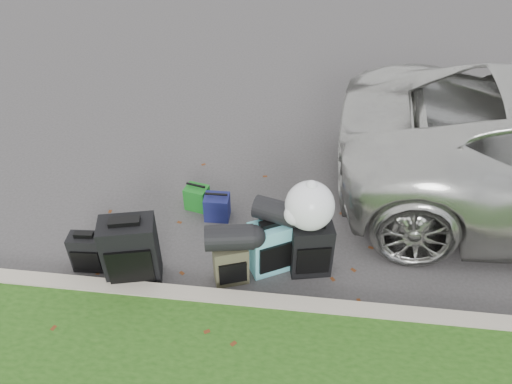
# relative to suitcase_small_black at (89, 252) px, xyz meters

# --- Properties ---
(ground) EXTENTS (120.00, 120.00, 0.00)m
(ground) POSITION_rel_suitcase_small_black_xyz_m (1.82, 0.64, -0.23)
(ground) COLOR #383535
(ground) RESTS_ON ground
(curb) EXTENTS (120.00, 0.18, 0.15)m
(curb) POSITION_rel_suitcase_small_black_xyz_m (1.82, -0.36, -0.15)
(curb) COLOR #9E937F
(curb) RESTS_ON ground
(suitcase_small_black) EXTENTS (0.38, 0.22, 0.45)m
(suitcase_small_black) POSITION_rel_suitcase_small_black_xyz_m (0.00, 0.00, 0.00)
(suitcase_small_black) COLOR black
(suitcase_small_black) RESTS_ON ground
(suitcase_large_black_left) EXTENTS (0.61, 0.45, 0.80)m
(suitcase_large_black_left) POSITION_rel_suitcase_small_black_xyz_m (0.53, -0.11, 0.17)
(suitcase_large_black_left) COLOR black
(suitcase_large_black_left) RESTS_ON ground
(suitcase_olive) EXTENTS (0.41, 0.33, 0.49)m
(suitcase_olive) POSITION_rel_suitcase_small_black_xyz_m (1.55, -0.00, 0.02)
(suitcase_olive) COLOR #383725
(suitcase_olive) RESTS_ON ground
(suitcase_teal) EXTENTS (0.51, 0.44, 0.63)m
(suitcase_teal) POSITION_rel_suitcase_small_black_xyz_m (1.95, 0.22, 0.09)
(suitcase_teal) COLOR teal
(suitcase_teal) RESTS_ON ground
(suitcase_large_black_right) EXTENTS (0.47, 0.34, 0.64)m
(suitcase_large_black_right) POSITION_rel_suitcase_small_black_xyz_m (2.38, 0.23, 0.09)
(suitcase_large_black_right) COLOR black
(suitcase_large_black_right) RESTS_ON ground
(tote_green) EXTENTS (0.31, 0.27, 0.31)m
(tote_green) POSITION_rel_suitcase_small_black_xyz_m (0.94, 1.13, -0.07)
(tote_green) COLOR #186D1D
(tote_green) RESTS_ON ground
(tote_navy) EXTENTS (0.30, 0.24, 0.32)m
(tote_navy) POSITION_rel_suitcase_small_black_xyz_m (1.23, 0.98, -0.07)
(tote_navy) COLOR navy
(tote_navy) RESTS_ON ground
(duffel_left) EXTENTS (0.53, 0.35, 0.26)m
(duffel_left) POSITION_rel_suitcase_small_black_xyz_m (1.55, -0.00, 0.39)
(duffel_left) COLOR black
(duffel_left) RESTS_ON suitcase_olive
(duffel_right) EXTENTS (0.49, 0.35, 0.24)m
(duffel_right) POSITION_rel_suitcase_small_black_xyz_m (1.98, 0.30, 0.52)
(duffel_right) COLOR black
(duffel_right) RESTS_ON suitcase_teal
(trash_bag) EXTENTS (0.50, 0.50, 0.50)m
(trash_bag) POSITION_rel_suitcase_small_black_xyz_m (2.33, 0.26, 0.66)
(trash_bag) COLOR white
(trash_bag) RESTS_ON suitcase_large_black_right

